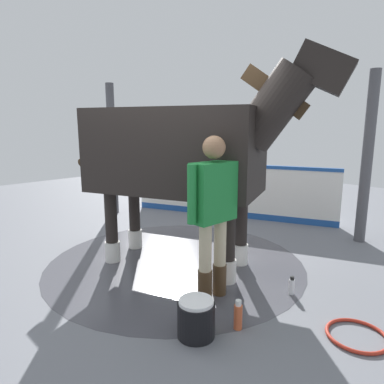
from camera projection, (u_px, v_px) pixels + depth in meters
name	position (u px, v px, depth m)	size (l,w,h in m)	color
ground_plane	(168.00, 266.00, 4.51)	(16.00, 16.00, 0.02)	slate
wet_patch	(176.00, 262.00, 4.60)	(3.37, 3.37, 0.00)	#4C4C54
barrier_wall	(230.00, 192.00, 6.80)	(1.63, 3.77, 1.06)	white
roof_post_near	(367.00, 159.00, 5.20)	(0.16, 0.16, 2.60)	#4C4C51
roof_post_far	(112.00, 150.00, 6.95)	(0.16, 0.16, 2.60)	#4C4C51
horse	(184.00, 151.00, 4.27)	(1.78, 3.32, 2.65)	black
handler	(213.00, 207.00, 3.49)	(0.68, 0.23, 1.71)	#47331E
wash_bucket	(196.00, 318.00, 2.98)	(0.33, 0.33, 0.34)	black
bottle_shampoo	(292.00, 286.00, 3.73)	(0.06, 0.06, 0.20)	white
bottle_spray	(238.00, 316.00, 3.09)	(0.08, 0.08, 0.28)	#CC5933
hose_coil	(357.00, 335.00, 2.98)	(0.52, 0.52, 0.03)	#B72D1E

